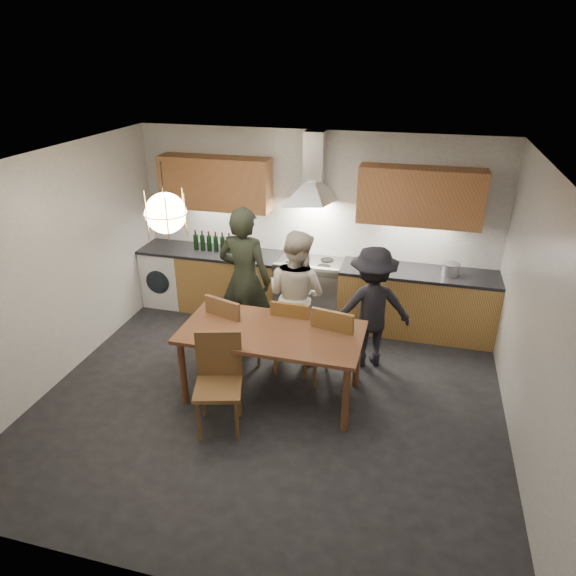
% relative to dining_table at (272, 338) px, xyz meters
% --- Properties ---
extents(ground, '(5.00, 5.00, 0.00)m').
position_rel_dining_table_xyz_m(ground, '(0.01, -0.11, -0.72)').
color(ground, black).
rests_on(ground, ground).
extents(room_shell, '(5.02, 4.52, 2.61)m').
position_rel_dining_table_xyz_m(room_shell, '(0.01, -0.11, 0.98)').
color(room_shell, white).
rests_on(room_shell, ground).
extents(counter_run, '(5.00, 0.62, 0.90)m').
position_rel_dining_table_xyz_m(counter_run, '(0.03, 1.84, -0.27)').
color(counter_run, '#B88846').
rests_on(counter_run, ground).
extents(range_stove, '(0.90, 0.60, 0.92)m').
position_rel_dining_table_xyz_m(range_stove, '(0.01, 1.84, -0.28)').
color(range_stove, silver).
rests_on(range_stove, ground).
extents(wall_fixtures, '(4.30, 0.54, 1.10)m').
position_rel_dining_table_xyz_m(wall_fixtures, '(0.01, 1.96, 1.15)').
color(wall_fixtures, '#B77746').
rests_on(wall_fixtures, ground).
extents(pendant_lamp, '(0.43, 0.43, 0.70)m').
position_rel_dining_table_xyz_m(pendant_lamp, '(-0.99, -0.21, 1.38)').
color(pendant_lamp, black).
rests_on(pendant_lamp, ground).
extents(dining_table, '(1.95, 0.98, 0.82)m').
position_rel_dining_table_xyz_m(dining_table, '(0.00, 0.00, 0.00)').
color(dining_table, brown).
rests_on(dining_table, ground).
extents(chair_back_left, '(0.59, 0.59, 1.03)m').
position_rel_dining_table_xyz_m(chair_back_left, '(-0.58, 0.27, -0.13)').
color(chair_back_left, brown).
rests_on(chair_back_left, ground).
extents(chair_back_mid, '(0.45, 0.45, 0.98)m').
position_rel_dining_table_xyz_m(chair_back_mid, '(0.11, 0.46, -0.16)').
color(chair_back_mid, brown).
rests_on(chair_back_mid, ground).
extents(chair_back_right, '(0.55, 0.55, 1.04)m').
position_rel_dining_table_xyz_m(chair_back_right, '(0.64, 0.29, -0.13)').
color(chair_back_right, brown).
rests_on(chair_back_right, ground).
extents(chair_front, '(0.57, 0.57, 1.02)m').
position_rel_dining_table_xyz_m(chair_front, '(-0.38, -0.60, -0.14)').
color(chair_front, brown).
rests_on(chair_front, ground).
extents(person_left, '(0.72, 0.51, 1.86)m').
position_rel_dining_table_xyz_m(person_left, '(-0.62, 0.95, 0.21)').
color(person_left, black).
rests_on(person_left, ground).
extents(person_mid, '(0.98, 0.89, 1.64)m').
position_rel_dining_table_xyz_m(person_mid, '(0.05, 0.90, 0.10)').
color(person_mid, beige).
rests_on(person_mid, ground).
extents(person_right, '(1.11, 0.86, 1.52)m').
position_rel_dining_table_xyz_m(person_right, '(0.96, 0.92, 0.04)').
color(person_right, black).
rests_on(person_right, ground).
extents(mixing_bowl, '(0.39, 0.39, 0.08)m').
position_rel_dining_table_xyz_m(mixing_bowl, '(0.91, 1.84, 0.21)').
color(mixing_bowl, '#ADADB0').
rests_on(mixing_bowl, counter_run).
extents(stock_pot, '(0.25, 0.25, 0.15)m').
position_rel_dining_table_xyz_m(stock_pot, '(1.86, 1.81, 0.25)').
color(stock_pot, '#BABABE').
rests_on(stock_pot, counter_run).
extents(wine_bottles, '(0.58, 0.07, 0.29)m').
position_rel_dining_table_xyz_m(wine_bottles, '(-1.42, 1.85, 0.32)').
color(wine_bottles, black).
rests_on(wine_bottles, counter_run).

